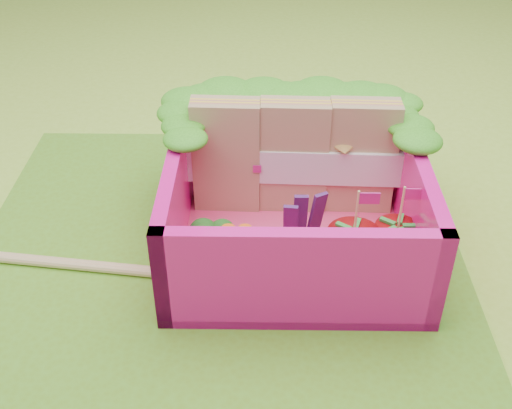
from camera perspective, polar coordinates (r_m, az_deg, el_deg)
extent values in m
plane|color=#A2D03A|center=(3.45, -3.41, -4.86)|extent=(14.00, 14.00, 0.00)
cube|color=#649F23|center=(3.44, -3.42, -4.67)|extent=(2.60, 2.60, 0.03)
cube|color=#FF417E|center=(3.50, 3.33, -3.03)|extent=(1.30, 1.30, 0.05)
cube|color=#FF1598|center=(3.86, 3.16, 5.59)|extent=(1.30, 0.07, 0.55)
cube|color=#FF1598|center=(2.87, 3.91, -6.80)|extent=(1.30, 0.07, 0.55)
cube|color=#FF1598|center=(3.37, -7.02, 0.40)|extent=(0.07, 1.30, 0.55)
cube|color=#FF1598|center=(3.43, 13.79, 0.22)|extent=(0.07, 1.30, 0.55)
ellipsoid|color=#38911A|center=(3.69, -4.55, 9.84)|extent=(0.30, 0.30, 0.11)
ellipsoid|color=#38911A|center=(3.68, -2.81, 9.85)|extent=(0.30, 0.30, 0.11)
ellipsoid|color=#38911A|center=(3.68, -1.05, 9.85)|extent=(0.30, 0.30, 0.11)
ellipsoid|color=#38911A|center=(3.67, 0.71, 9.84)|extent=(0.30, 0.30, 0.11)
ellipsoid|color=#38911A|center=(3.68, 2.46, 9.82)|extent=(0.30, 0.30, 0.11)
ellipsoid|color=#38911A|center=(3.68, 4.22, 9.79)|extent=(0.30, 0.30, 0.11)
ellipsoid|color=#38911A|center=(3.69, 5.97, 9.75)|extent=(0.30, 0.30, 0.11)
ellipsoid|color=#38911A|center=(3.70, 7.71, 9.71)|extent=(0.30, 0.30, 0.11)
ellipsoid|color=#38911A|center=(3.71, 9.43, 9.65)|extent=(0.30, 0.30, 0.11)
ellipsoid|color=#38911A|center=(3.73, 11.14, 9.59)|extent=(0.30, 0.30, 0.11)
ellipsoid|color=#38911A|center=(3.27, -6.63, 6.16)|extent=(0.27, 0.27, 0.10)
ellipsoid|color=#38911A|center=(3.40, -6.37, 7.33)|extent=(0.27, 0.27, 0.10)
ellipsoid|color=#38911A|center=(3.52, -6.13, 8.41)|extent=(0.27, 0.27, 0.10)
ellipsoid|color=#38911A|center=(3.64, -5.90, 9.42)|extent=(0.27, 0.27, 0.10)
ellipsoid|color=#38911A|center=(3.33, 13.69, 5.89)|extent=(0.27, 0.27, 0.10)
ellipsoid|color=#38911A|center=(3.45, 13.27, 7.04)|extent=(0.27, 0.27, 0.10)
ellipsoid|color=#38911A|center=(3.57, 12.88, 8.12)|extent=(0.27, 0.27, 0.10)
ellipsoid|color=#38911A|center=(3.70, 12.51, 9.13)|extent=(0.27, 0.27, 0.10)
cube|color=tan|center=(3.53, -2.65, 4.39)|extent=(0.37, 0.16, 0.65)
cube|color=tan|center=(3.53, 3.37, 4.34)|extent=(0.37, 0.16, 0.65)
cube|color=tan|center=(3.57, 9.34, 4.25)|extent=(0.37, 0.16, 0.65)
cube|color=silver|center=(3.55, 3.35, 3.89)|extent=(1.18, 0.21, 0.20)
cylinder|color=#659749|center=(3.23, -4.27, -4.77)|extent=(0.12, 0.12, 0.14)
ellipsoid|color=#124518|center=(3.15, -4.37, -3.00)|extent=(0.34, 0.34, 0.12)
cylinder|color=orange|center=(3.14, -2.42, -4.17)|extent=(0.07, 0.07, 0.29)
cylinder|color=orange|center=(3.17, -0.95, -4.00)|extent=(0.07, 0.07, 0.27)
cube|color=#431959|center=(3.19, 3.06, -2.47)|extent=(0.07, 0.03, 0.38)
cube|color=#431959|center=(3.26, 3.92, -1.54)|extent=(0.07, 0.02, 0.38)
cube|color=#431959|center=(3.28, 5.28, -1.42)|extent=(0.07, 0.05, 0.38)
cone|color=red|center=(3.18, 8.52, -4.34)|extent=(0.26, 0.26, 0.26)
cylinder|color=#E2CC7F|center=(3.03, 8.93, -0.69)|extent=(0.01, 0.01, 0.24)
cube|color=#CD2282|center=(2.99, 10.02, 0.54)|extent=(0.10, 0.01, 0.06)
cone|color=red|center=(3.29, 12.28, -3.59)|extent=(0.23, 0.23, 0.23)
cylinder|color=#E2CC7F|center=(3.15, 12.81, -0.27)|extent=(0.01, 0.01, 0.24)
cube|color=#CD2282|center=(3.12, 13.90, 0.92)|extent=(0.10, 0.01, 0.06)
cube|color=#55AA35|center=(3.47, 11.69, -3.14)|extent=(0.33, 0.16, 0.05)
cube|color=#55AA35|center=(3.23, 6.06, -5.94)|extent=(0.18, 0.32, 0.05)
cube|color=#E2B37C|center=(3.57, -20.14, -4.71)|extent=(2.19, 0.32, 0.04)
cube|color=#E2B37C|center=(3.56, -19.24, -4.57)|extent=(2.19, 0.32, 0.04)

